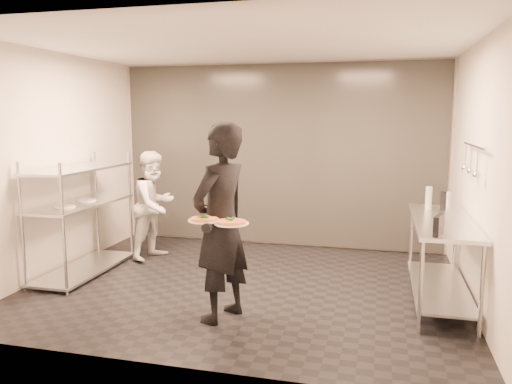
% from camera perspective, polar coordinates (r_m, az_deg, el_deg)
% --- Properties ---
extents(room_shell, '(5.00, 4.00, 2.80)m').
position_cam_1_polar(room_shell, '(6.87, 1.29, 3.68)').
color(room_shell, black).
rests_on(room_shell, ground).
extents(pass_rack, '(0.60, 1.60, 1.50)m').
position_cam_1_polar(pass_rack, '(6.72, -19.29, -2.37)').
color(pass_rack, '#B2B4B9').
rests_on(pass_rack, ground).
extents(prep_counter, '(0.60, 1.80, 0.92)m').
position_cam_1_polar(prep_counter, '(5.71, 20.43, -5.85)').
color(prep_counter, '#B2B4B9').
rests_on(prep_counter, ground).
extents(utensil_rail, '(0.07, 1.20, 0.31)m').
position_cam_1_polar(utensil_rail, '(5.59, 23.46, 3.28)').
color(utensil_rail, '#B2B4B9').
rests_on(utensil_rail, room_shell).
extents(waiter, '(0.69, 0.83, 1.95)m').
position_cam_1_polar(waiter, '(4.87, -4.05, -3.55)').
color(waiter, black).
rests_on(waiter, ground).
extents(chef, '(0.75, 0.87, 1.52)m').
position_cam_1_polar(chef, '(7.15, -11.53, -1.48)').
color(chef, silver).
rests_on(chef, ground).
extents(pizza_plate_near, '(0.30, 0.30, 0.05)m').
position_cam_1_polar(pizza_plate_near, '(4.69, -5.94, -3.12)').
color(pizza_plate_near, white).
rests_on(pizza_plate_near, waiter).
extents(pizza_plate_far, '(0.32, 0.32, 0.05)m').
position_cam_1_polar(pizza_plate_far, '(4.61, -2.83, -3.48)').
color(pizza_plate_far, white).
rests_on(pizza_plate_far, waiter).
extents(salad_plate, '(0.26, 0.26, 0.07)m').
position_cam_1_polar(salad_plate, '(5.08, -4.09, 1.31)').
color(salad_plate, white).
rests_on(salad_plate, waiter).
extents(pos_monitor, '(0.12, 0.26, 0.18)m').
position_cam_1_polar(pos_monitor, '(4.91, 20.16, -3.54)').
color(pos_monitor, black).
rests_on(pos_monitor, prep_counter).
extents(bottle_green, '(0.07, 0.07, 0.27)m').
position_cam_1_polar(bottle_green, '(6.17, 19.13, -0.64)').
color(bottle_green, '#919D90').
rests_on(bottle_green, prep_counter).
extents(bottle_clear, '(0.05, 0.05, 0.18)m').
position_cam_1_polar(bottle_clear, '(6.42, 21.15, -0.78)').
color(bottle_clear, '#919D90').
rests_on(bottle_clear, prep_counter).
extents(bottle_dark, '(0.06, 0.06, 0.22)m').
position_cam_1_polar(bottle_dark, '(6.18, 20.62, -0.92)').
color(bottle_dark, black).
rests_on(bottle_dark, prep_counter).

